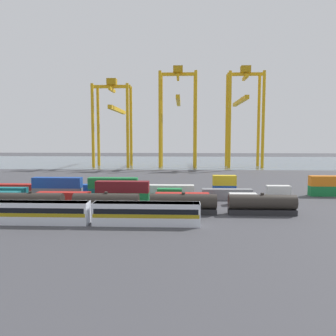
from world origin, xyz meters
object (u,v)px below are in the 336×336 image
Objects in this scene: shipping_container_2 at (6,197)px; gantry_crane_west at (114,114)px; shipping_container_3 at (64,198)px; shipping_container_19 at (224,190)px; gantry_crane_east at (244,108)px; passenger_train at (36,212)px; gantry_crane_central at (178,108)px; freight_tank_row at (106,203)px; shipping_container_14 at (227,194)px.

gantry_crane_west is (4.43, 102.06, 25.87)m from shipping_container_2.
shipping_container_3 and shipping_container_19 have the same top height.
shipping_container_2 is at bearing -125.36° from gantry_crane_east.
gantry_crane_central is (23.01, 119.94, 28.43)m from passenger_train.
passenger_train is 0.77× the size of freight_tank_row.
shipping_container_19 is 0.12× the size of gantry_crane_central.
freight_tank_row is at bearing -112.69° from gantry_crane_east.
shipping_container_19 is at bearing 40.32° from freight_tank_row.
shipping_container_3 is 2.00× the size of shipping_container_19.
shipping_container_19 is at bearing 40.25° from passenger_train.
shipping_container_19 is 0.12× the size of gantry_crane_east.
shipping_container_2 is 0.12× the size of gantry_crane_east.
gantry_crane_central reaches higher than gantry_crane_west.
shipping_container_14 is 101.89m from gantry_crane_east.
gantry_crane_central is (24.72, 101.64, 29.27)m from shipping_container_3.
passenger_train is 1.12× the size of gantry_crane_central.
shipping_container_2 is 0.50× the size of shipping_container_14.
freight_tank_row reaches higher than shipping_container_14.
shipping_container_3 is 40.23m from shipping_container_19.
freight_tank_row is (10.34, 8.71, -0.11)m from passenger_train.
shipping_container_2 is at bearing 180.00° from shipping_container_3.
shipping_container_3 is 105.69m from gantry_crane_west.
gantry_crane_west reaches higher than shipping_container_19.
gantry_crane_central is at bearing -0.71° from gantry_crane_west.
gantry_crane_east reaches higher than shipping_container_19.
gantry_crane_east is at bearing 54.64° from shipping_container_2.
passenger_train is 123.42m from gantry_crane_west.
shipping_container_3 is (-1.71, 18.30, -0.84)m from passenger_train.
freight_tank_row is 6.17× the size of shipping_container_14.
shipping_container_3 is 108.62m from gantry_crane_central.
gantry_crane_west is 0.88× the size of gantry_crane_central.
gantry_crane_central is 1.01× the size of gantry_crane_east.
freight_tank_row is at bearing -38.52° from shipping_container_3.
freight_tank_row is 15.43m from shipping_container_3.
passenger_train is 18.40m from shipping_container_3.
gantry_crane_east is at bearing 67.31° from freight_tank_row.
gantry_crane_central reaches higher than shipping_container_14.
gantry_crane_central reaches higher than shipping_container_3.
gantry_crane_west is (-9.18, 102.06, 25.87)m from shipping_container_3.
shipping_container_3 is at bearing -170.62° from shipping_container_14.
shipping_container_3 is at bearing 95.34° from passenger_train.
shipping_container_14 is 0.24× the size of gantry_crane_central.
shipping_container_19 is at bearing 89.08° from shipping_container_14.
gantry_crane_west is 67.87m from gantry_crane_east.
passenger_train is at bearing -100.86° from gantry_crane_central.
shipping_container_14 is at bearing -63.72° from gantry_crane_west.
shipping_container_3 is 0.24× the size of gantry_crane_central.
shipping_container_14 is at bearing 9.38° from shipping_container_3.
passenger_train reaches higher than shipping_container_2.
gantry_crane_east is at bearing 77.88° from shipping_container_14.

